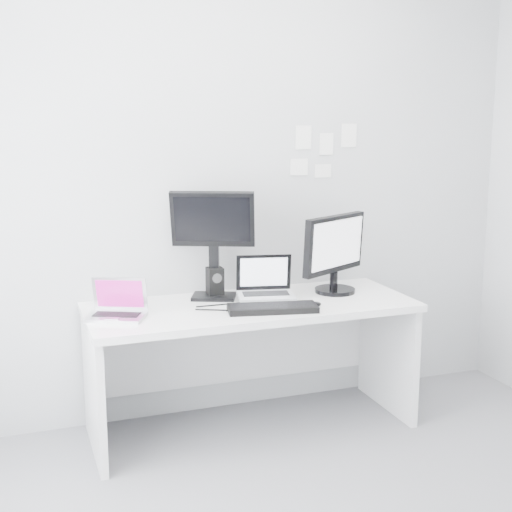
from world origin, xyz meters
The scene contains 14 objects.
back_wall centered at (0.00, 1.60, 1.35)m, with size 3.60×3.60×0.00m, color #B6B9BB.
desk centered at (0.00, 1.25, 0.36)m, with size 1.80×0.70×0.73m, color white.
macbook centered at (-0.75, 1.20, 0.84)m, with size 0.28×0.21×0.21m, color #B6B5BA.
speaker centered at (-0.15, 1.45, 0.82)m, with size 0.09×0.09×0.17m, color black.
dell_laptop centered at (0.09, 1.26, 0.86)m, with size 0.31×0.24×0.26m, color #BABCC3.
rear_monitor centered at (-0.16, 1.43, 1.05)m, with size 0.46×0.17×0.63m, color black.
samsung_monitor centered at (0.55, 1.33, 0.97)m, with size 0.51×0.24×0.47m, color black.
keyboard centered at (0.06, 1.07, 0.75)m, with size 0.47×0.17×0.03m, color black.
mouse centered at (0.29, 1.06, 0.75)m, with size 0.09×0.06×0.03m, color black.
wall_note_0 centered at (0.45, 1.59, 1.62)m, with size 0.10×0.00×0.14m, color white.
wall_note_1 centered at (0.60, 1.59, 1.58)m, with size 0.09×0.00×0.13m, color white.
wall_note_2 centered at (0.75, 1.59, 1.63)m, with size 0.10×0.00×0.14m, color white.
wall_note_3 centered at (0.58, 1.59, 1.42)m, with size 0.11×0.00×0.08m, color white.
wall_note_4 centered at (0.42, 1.59, 1.45)m, with size 0.11×0.00×0.10m, color white.
Camera 1 is at (-1.24, -2.29, 1.74)m, focal length 49.45 mm.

